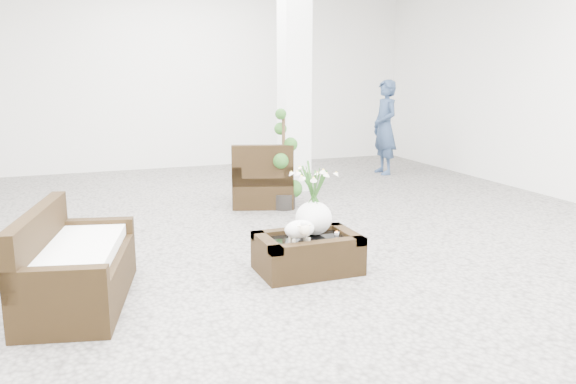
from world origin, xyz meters
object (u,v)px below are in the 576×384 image
object	(u,v)px
armchair	(263,173)
topiary	(284,160)
loveseat	(78,257)
coffee_table	(308,255)

from	to	relation	value
armchair	topiary	bearing A→B (deg)	135.23
loveseat	topiary	world-z (taller)	topiary
loveseat	coffee_table	bearing A→B (deg)	-75.55
topiary	armchair	bearing A→B (deg)	117.33
armchair	topiary	distance (m)	0.44
loveseat	topiary	bearing A→B (deg)	-33.82
armchair	loveseat	distance (m)	3.69
coffee_table	topiary	world-z (taller)	topiary
armchair	topiary	world-z (taller)	topiary
coffee_table	armchair	size ratio (longest dim) A/B	1.05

